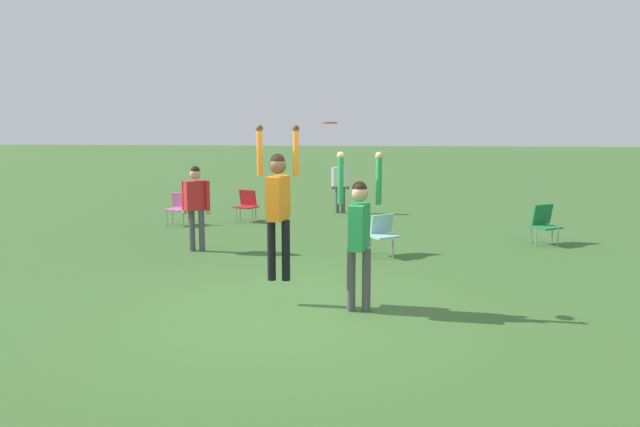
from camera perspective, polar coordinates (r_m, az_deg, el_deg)
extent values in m
plane|color=#3D662D|center=(8.77, -2.42, -8.89)|extent=(120.00, 120.00, 0.00)
cylinder|color=black|center=(8.94, -4.46, -3.35)|extent=(0.12, 0.12, 0.88)
cylinder|color=black|center=(8.91, -3.14, -3.38)|extent=(0.12, 0.12, 0.88)
cube|color=orange|center=(8.80, -3.85, 1.42)|extent=(0.29, 0.49, 0.62)
sphere|color=brown|center=(8.76, -3.88, 4.41)|extent=(0.24, 0.24, 0.24)
sphere|color=black|center=(8.75, -3.88, 4.83)|extent=(0.20, 0.20, 0.20)
cylinder|color=orange|center=(8.79, -5.54, 5.58)|extent=(0.08, 0.08, 0.66)
sphere|color=brown|center=(8.78, -5.57, 7.73)|extent=(0.10, 0.10, 0.10)
cylinder|color=orange|center=(8.71, -2.23, 5.59)|extent=(0.08, 0.08, 0.66)
sphere|color=brown|center=(8.70, -2.24, 7.76)|extent=(0.10, 0.10, 0.10)
cylinder|color=#4C4C51|center=(8.66, 2.86, -6.10)|extent=(0.12, 0.12, 0.88)
cylinder|color=#4C4C51|center=(8.66, 4.26, -6.12)|extent=(0.12, 0.12, 0.88)
cube|color=green|center=(8.50, 3.61, -1.22)|extent=(0.29, 0.50, 0.62)
sphere|color=tan|center=(8.44, 3.63, 1.85)|extent=(0.24, 0.24, 0.24)
sphere|color=black|center=(8.43, 3.64, 2.29)|extent=(0.20, 0.20, 0.20)
cylinder|color=green|center=(8.43, 1.89, 3.09)|extent=(0.08, 0.08, 0.66)
sphere|color=tan|center=(8.41, 1.91, 5.32)|extent=(0.10, 0.10, 0.10)
cylinder|color=green|center=(8.42, 5.40, 3.04)|extent=(0.08, 0.08, 0.66)
sphere|color=tan|center=(8.39, 5.43, 5.28)|extent=(0.10, 0.10, 0.10)
cylinder|color=#E04C23|center=(8.67, 0.88, 8.28)|extent=(0.22, 0.22, 0.02)
cylinder|color=gray|center=(16.35, -7.64, -0.14)|extent=(0.02, 0.02, 0.40)
cylinder|color=gray|center=(16.26, -6.18, -0.16)|extent=(0.02, 0.02, 0.40)
cylinder|color=gray|center=(16.76, -7.32, 0.08)|extent=(0.02, 0.02, 0.40)
cylinder|color=gray|center=(16.67, -5.89, 0.06)|extent=(0.02, 0.02, 0.40)
cube|color=#B21E23|center=(16.48, -6.77, 0.59)|extent=(0.66, 0.66, 0.04)
cube|color=#B21E23|center=(16.68, -6.62, 1.46)|extent=(0.50, 0.30, 0.41)
cylinder|color=gray|center=(12.03, 4.62, -3.12)|extent=(0.02, 0.02, 0.42)
cylinder|color=gray|center=(12.03, 6.71, -3.15)|extent=(0.02, 0.02, 0.42)
cylinder|color=gray|center=(12.46, 4.64, -2.72)|extent=(0.02, 0.02, 0.42)
cylinder|color=gray|center=(12.46, 6.66, -2.75)|extent=(0.02, 0.02, 0.42)
cube|color=#8CC6C1|center=(12.21, 5.67, -2.05)|extent=(0.72, 0.72, 0.04)
cube|color=#8CC6C1|center=(12.41, 5.68, -0.92)|extent=(0.47, 0.39, 0.37)
cylinder|color=gray|center=(13.88, 19.16, -2.06)|extent=(0.02, 0.02, 0.40)
cylinder|color=gray|center=(14.00, 20.93, -2.07)|extent=(0.02, 0.02, 0.40)
cylinder|color=gray|center=(14.31, 18.73, -1.74)|extent=(0.02, 0.02, 0.40)
cylinder|color=gray|center=(14.42, 20.46, -1.75)|extent=(0.02, 0.02, 0.40)
cube|color=#1E753D|center=(14.12, 19.86, -1.18)|extent=(0.73, 0.73, 0.04)
cube|color=#1E753D|center=(14.32, 19.66, -0.07)|extent=(0.50, 0.38, 0.44)
cylinder|color=gray|center=(16.04, -13.82, -0.43)|extent=(0.02, 0.02, 0.43)
cylinder|color=gray|center=(15.91, -12.38, -0.45)|extent=(0.02, 0.02, 0.43)
cylinder|color=gray|center=(16.44, -13.34, -0.20)|extent=(0.02, 0.02, 0.43)
cylinder|color=gray|center=(16.31, -11.93, -0.22)|extent=(0.02, 0.02, 0.43)
cube|color=#C666A3|center=(16.15, -12.89, 0.36)|extent=(0.64, 0.64, 0.04)
cube|color=#C666A3|center=(16.34, -12.67, 1.20)|extent=(0.50, 0.27, 0.38)
cylinder|color=#4C4C51|center=(17.96, 1.59, 1.28)|extent=(0.12, 0.12, 0.77)
cylinder|color=#4C4C51|center=(17.95, 2.13, 1.28)|extent=(0.12, 0.12, 0.77)
cube|color=white|center=(17.88, 1.87, 3.37)|extent=(0.38, 0.21, 0.54)
sphere|color=brown|center=(17.85, 1.88, 4.66)|extent=(0.21, 0.21, 0.21)
sphere|color=black|center=(17.85, 1.88, 4.84)|extent=(0.18, 0.18, 0.18)
cylinder|color=white|center=(17.90, 1.20, 3.32)|extent=(0.08, 0.08, 0.58)
sphere|color=brown|center=(17.92, 1.19, 2.41)|extent=(0.10, 0.10, 0.10)
cylinder|color=white|center=(17.87, 2.54, 3.31)|extent=(0.08, 0.08, 0.58)
sphere|color=brown|center=(17.90, 2.54, 2.39)|extent=(0.10, 0.10, 0.10)
cylinder|color=#4C4C51|center=(12.89, -11.62, -1.54)|extent=(0.12, 0.12, 0.84)
cylinder|color=#4C4C51|center=(12.84, -10.76, -1.56)|extent=(0.12, 0.12, 0.84)
cube|color=red|center=(12.76, -11.28, 1.61)|extent=(0.48, 0.43, 0.59)
sphere|color=tan|center=(12.72, -11.34, 3.57)|extent=(0.23, 0.23, 0.23)
sphere|color=black|center=(12.72, -11.35, 3.85)|extent=(0.19, 0.19, 0.19)
cylinder|color=red|center=(12.84, -12.34, 1.54)|extent=(0.08, 0.08, 0.63)
sphere|color=tan|center=(12.88, -12.30, 0.15)|extent=(0.10, 0.10, 0.10)
cylinder|color=red|center=(12.70, -10.21, 1.52)|extent=(0.08, 0.08, 0.63)
sphere|color=tan|center=(12.74, -10.17, 0.12)|extent=(0.10, 0.10, 0.10)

